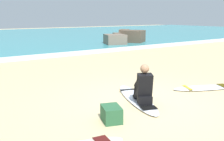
{
  "coord_description": "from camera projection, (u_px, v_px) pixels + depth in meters",
  "views": [
    {
      "loc": [
        -4.13,
        -4.57,
        2.13
      ],
      "look_at": [
        -0.05,
        1.42,
        0.55
      ],
      "focal_mm": 40.5,
      "sensor_mm": 36.0,
      "label": 1
    }
  ],
  "objects": [
    {
      "name": "rock_outcrop_distant",
      "position": [
        125.0,
        38.0,
        19.65
      ],
      "size": [
        3.99,
        3.37,
        1.01
      ],
      "color": "#756656",
      "rests_on": "ground"
    },
    {
      "name": "surfboard_main",
      "position": [
        137.0,
        98.0,
        6.52
      ],
      "size": [
        1.33,
        2.53,
        0.08
      ],
      "color": "silver",
      "rests_on": "ground"
    },
    {
      "name": "beach_bag",
      "position": [
        111.0,
        114.0,
        5.16
      ],
      "size": [
        0.49,
        0.57,
        0.32
      ],
      "primitive_type": "cube",
      "rotation": [
        0.0,
        0.0,
        -0.32
      ],
      "color": "#285B38",
      "rests_on": "ground"
    },
    {
      "name": "surfer_seated",
      "position": [
        144.0,
        88.0,
        6.04
      ],
      "size": [
        0.61,
        0.77,
        0.95
      ],
      "color": "black",
      "rests_on": "surfboard_main"
    },
    {
      "name": "breaking_foam",
      "position": [
        38.0,
        57.0,
        13.05
      ],
      "size": [
        80.0,
        0.9,
        0.11
      ],
      "primitive_type": "cube",
      "color": "white",
      "rests_on": "ground"
    },
    {
      "name": "ground_plane",
      "position": [
        145.0,
        101.0,
        6.41
      ],
      "size": [
        80.0,
        80.0,
        0.0
      ],
      "primitive_type": "plane",
      "color": "#CCB584"
    },
    {
      "name": "surfboard_spare_far",
      "position": [
        204.0,
        88.0,
        7.49
      ],
      "size": [
        2.0,
        1.24,
        0.08
      ],
      "color": "silver",
      "rests_on": "ground"
    }
  ]
}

